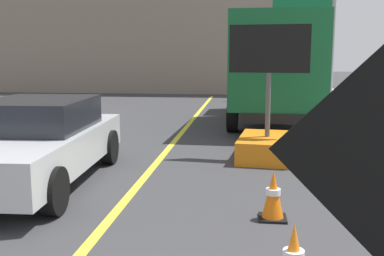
% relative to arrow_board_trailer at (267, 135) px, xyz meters
% --- Properties ---
extents(lane_center_stripe, '(0.14, 36.00, 0.01)m').
position_rel_arrow_board_trailer_xyz_m(lane_center_stripe, '(-2.17, -4.03, -0.48)').
color(lane_center_stripe, yellow).
rests_on(lane_center_stripe, ground).
extents(arrow_board_trailer, '(1.60, 1.91, 2.70)m').
position_rel_arrow_board_trailer_xyz_m(arrow_board_trailer, '(0.00, 0.00, 0.00)').
color(arrow_board_trailer, orange).
rests_on(arrow_board_trailer, ground).
extents(box_truck, '(2.82, 7.30, 3.20)m').
position_rel_arrow_board_trailer_xyz_m(box_truck, '(0.43, 5.14, 1.27)').
color(box_truck, black).
rests_on(box_truck, ground).
extents(pickup_car, '(2.10, 4.53, 1.38)m').
position_rel_arrow_board_trailer_xyz_m(pickup_car, '(-3.88, -2.32, 0.21)').
color(pickup_car, silver).
rests_on(pickup_car, ground).
extents(highway_guide_sign, '(2.78, 0.33, 5.00)m').
position_rel_arrow_board_trailer_xyz_m(highway_guide_sign, '(2.58, 12.28, 2.94)').
color(highway_guide_sign, gray).
rests_on(highway_guide_sign, ground).
extents(far_building_block, '(19.32, 7.47, 10.19)m').
position_rel_arrow_board_trailer_xyz_m(far_building_block, '(-5.74, 18.89, 4.62)').
color(far_building_block, gray).
rests_on(far_building_block, ground).
extents(traffic_cone_mid_lane, '(0.36, 0.36, 0.64)m').
position_rel_arrow_board_trailer_xyz_m(traffic_cone_mid_lane, '(-0.07, -3.61, -0.16)').
color(traffic_cone_mid_lane, black).
rests_on(traffic_cone_mid_lane, ground).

